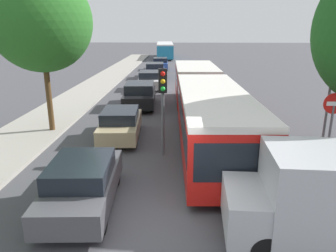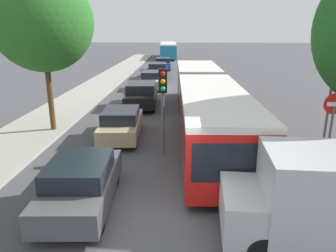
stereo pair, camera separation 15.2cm
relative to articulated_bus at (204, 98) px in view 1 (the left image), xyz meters
The scene contains 14 objects.
ground_plane 8.92m from the articulated_bus, 102.02° to the right, with size 200.00×200.00×0.00m, color #47474C.
kerb_strip_left 16.94m from the articulated_bus, 119.61° to the left, with size 3.20×56.58×0.14m, color #9E998E.
articulated_bus is the anchor object (origin of this frame).
city_bus_rear 38.16m from the articulated_bus, 95.69° to the left, with size 3.07×11.16×2.38m.
queued_car_graphite 8.90m from the articulated_bus, 115.78° to the right, with size 1.94×4.14×1.41m.
queued_car_tan 4.44m from the articulated_bus, 151.68° to the right, with size 1.87×3.99×1.36m.
queued_car_black 5.55m from the articulated_bus, 132.57° to the left, with size 2.11×4.50×1.53m.
queued_car_white 10.97m from the articulated_bus, 109.70° to the left, with size 1.99×4.25×1.44m.
queued_car_navy 16.72m from the articulated_bus, 102.84° to the left, with size 2.05×4.36×1.48m.
queued_car_blue 23.17m from the articulated_bus, 98.92° to the left, with size 1.92×4.11×1.40m.
traffic_light 4.52m from the articulated_bus, 114.64° to the right, with size 0.34×0.37×3.40m.
no_entry_sign 6.71m from the articulated_bus, 54.56° to the right, with size 0.70×0.08×2.82m.
direction_sign_post 5.86m from the articulated_bus, 37.54° to the right, with size 0.30×1.39×3.60m.
tree_left_mid 8.24m from the articulated_bus, 168.98° to the right, with size 4.47×4.47×7.33m.
Camera 1 is at (0.67, -7.52, 4.89)m, focal length 35.00 mm.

